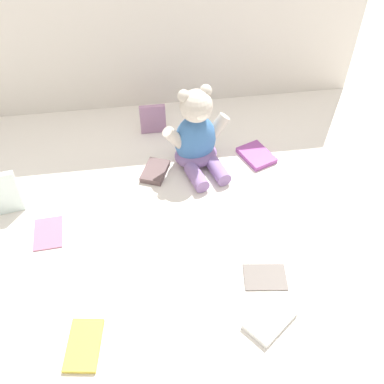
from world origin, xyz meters
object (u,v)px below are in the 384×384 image
book_case_4 (84,345)px  book_case_2 (265,277)px  book_case_0 (155,171)px  book_case_6 (256,155)px  book_case_5 (48,233)px  book_case_7 (1,194)px  teddy_bear (197,138)px  book_case_1 (153,119)px  book_case_3 (270,320)px

book_case_4 → book_case_2: bearing=-156.3°
book_case_0 → book_case_6: book_case_0 is taller
book_case_5 → book_case_7: size_ratio=0.84×
book_case_4 → book_case_6: (0.54, 0.57, 0.00)m
book_case_2 → book_case_7: (-0.68, 0.33, 0.06)m
book_case_0 → teddy_bear: bearing=-143.3°
book_case_7 → book_case_1: bearing=25.3°
book_case_1 → book_case_4: bearing=-106.3°
book_case_2 → book_case_6: book_case_6 is taller
book_case_5 → book_case_6: size_ratio=0.99×
book_case_0 → book_case_3: bearing=135.3°
book_case_1 → book_case_5: (-0.33, -0.42, -0.05)m
book_case_3 → book_case_7: book_case_7 is taller
book_case_0 → book_case_4: 0.58m
book_case_1 → book_case_0: bearing=-93.7°
book_case_5 → teddy_bear: bearing=-155.6°
book_case_2 → book_case_5: (-0.56, 0.23, 0.00)m
book_case_0 → book_case_7: (-0.44, -0.09, 0.06)m
teddy_bear → book_case_0: 0.17m
book_case_0 → book_case_2: (0.24, -0.43, -0.01)m
book_case_3 → teddy_bear: bearing=151.6°
book_case_7 → teddy_bear: bearing=3.2°
book_case_4 → book_case_5: (-0.11, 0.34, -0.00)m
teddy_bear → book_case_1: bearing=108.7°
teddy_bear → book_case_0: bearing=178.7°
book_case_2 → book_case_4: bearing=-67.3°
book_case_0 → book_case_2: book_case_0 is taller
book_case_1 → book_case_5: 0.53m
book_case_4 → book_case_6: bearing=-124.3°
book_case_4 → book_case_1: bearing=-97.2°
book_case_1 → book_case_7: (-0.45, -0.31, 0.02)m
teddy_bear → book_case_0: (-0.14, -0.03, -0.09)m
book_case_0 → book_case_2: 0.49m
book_case_7 → book_case_2: bearing=-35.3°
book_case_4 → teddy_bear: bearing=-111.8°
book_case_7 → book_case_5: bearing=-50.5°
book_case_1 → book_case_7: size_ratio=0.75×
book_case_1 → book_case_3: size_ratio=0.85×
book_case_3 → book_case_7: size_ratio=0.88×
teddy_bear → book_case_4: size_ratio=2.17×
book_case_0 → book_case_4: size_ratio=0.84×
book_case_5 → book_case_7: 0.17m
book_case_7 → book_case_3: bearing=-43.7°
book_case_2 → book_case_6: (0.09, 0.45, 0.00)m
book_case_2 → book_case_4: size_ratio=0.86×
book_case_1 → book_case_2: 0.68m
book_case_3 → book_case_5: bearing=-159.6°
book_case_6 → book_case_0: bearing=163.4°
teddy_bear → book_case_2: 0.48m
book_case_0 → book_case_4: book_case_0 is taller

